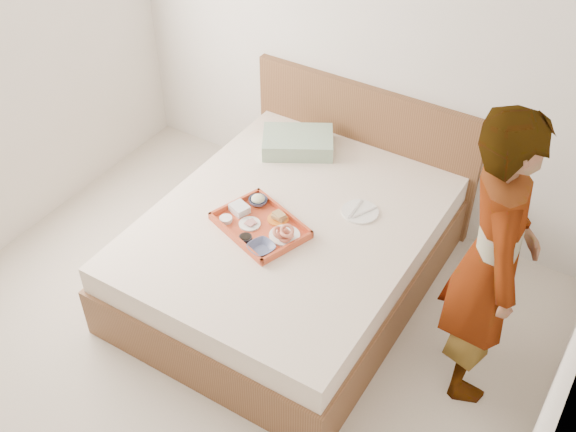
% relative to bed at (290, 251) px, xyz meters
% --- Properties ---
extents(ground, '(3.50, 4.00, 0.01)m').
position_rel_bed_xyz_m(ground, '(-0.08, -1.00, -0.27)').
color(ground, beige).
rests_on(ground, ground).
extents(wall_back, '(3.50, 0.01, 2.60)m').
position_rel_bed_xyz_m(wall_back, '(-0.08, 1.00, 1.04)').
color(wall_back, silver).
rests_on(wall_back, ground).
extents(wall_right, '(0.01, 4.00, 2.60)m').
position_rel_bed_xyz_m(wall_right, '(1.67, -1.00, 1.04)').
color(wall_right, silver).
rests_on(wall_right, ground).
extents(bed, '(1.65, 2.00, 0.53)m').
position_rel_bed_xyz_m(bed, '(0.00, 0.00, 0.00)').
color(bed, brown).
rests_on(bed, ground).
extents(headboard, '(1.65, 0.06, 0.95)m').
position_rel_bed_xyz_m(headboard, '(0.00, 0.97, 0.21)').
color(headboard, brown).
rests_on(headboard, ground).
extents(pillow, '(0.56, 0.51, 0.11)m').
position_rel_bed_xyz_m(pillow, '(-0.33, 0.64, 0.32)').
color(pillow, '#90B78D').
rests_on(pillow, bed).
extents(tray, '(0.62, 0.53, 0.05)m').
position_rel_bed_xyz_m(tray, '(-0.10, -0.16, 0.29)').
color(tray, '#CE552E').
rests_on(tray, bed).
extents(prawn_plate, '(0.23, 0.23, 0.01)m').
position_rel_bed_xyz_m(prawn_plate, '(0.06, -0.16, 0.28)').
color(prawn_plate, white).
rests_on(prawn_plate, tray).
extents(navy_bowl_big, '(0.19, 0.19, 0.04)m').
position_rel_bed_xyz_m(navy_bowl_big, '(0.01, -0.33, 0.30)').
color(navy_bowl_big, '#151842').
rests_on(navy_bowl_big, tray).
extents(sauce_dish, '(0.10, 0.10, 0.03)m').
position_rel_bed_xyz_m(sauce_dish, '(-0.11, -0.31, 0.29)').
color(sauce_dish, black).
rests_on(sauce_dish, tray).
extents(meat_plate, '(0.16, 0.16, 0.01)m').
position_rel_bed_xyz_m(meat_plate, '(-0.17, -0.18, 0.28)').
color(meat_plate, white).
rests_on(meat_plate, tray).
extents(bread_plate, '(0.16, 0.16, 0.01)m').
position_rel_bed_xyz_m(bread_plate, '(-0.05, -0.06, 0.28)').
color(bread_plate, orange).
rests_on(bread_plate, tray).
extents(salad_bowl, '(0.15, 0.15, 0.04)m').
position_rel_bed_xyz_m(salad_bowl, '(-0.23, 0.01, 0.30)').
color(salad_bowl, '#151842').
rests_on(salad_bowl, tray).
extents(plastic_tub, '(0.13, 0.12, 0.05)m').
position_rel_bed_xyz_m(plastic_tub, '(-0.28, -0.11, 0.30)').
color(plastic_tub, silver).
rests_on(plastic_tub, tray).
extents(cheese_round, '(0.10, 0.10, 0.03)m').
position_rel_bed_xyz_m(cheese_round, '(-0.30, -0.23, 0.29)').
color(cheese_round, white).
rests_on(cheese_round, tray).
extents(dinner_plate, '(0.28, 0.28, 0.01)m').
position_rel_bed_xyz_m(dinner_plate, '(0.33, 0.27, 0.27)').
color(dinner_plate, white).
rests_on(dinner_plate, bed).
extents(person, '(0.63, 0.75, 1.74)m').
position_rel_bed_xyz_m(person, '(1.21, -0.08, 0.60)').
color(person, white).
rests_on(person, ground).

